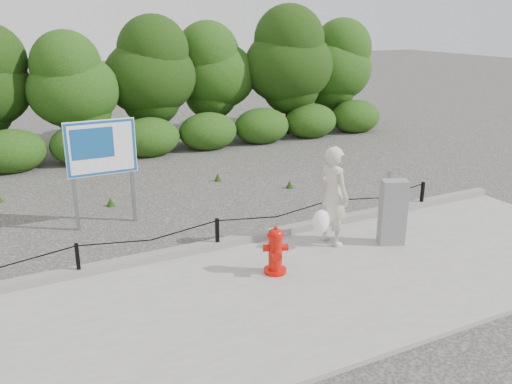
{
  "coord_description": "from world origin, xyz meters",
  "views": [
    {
      "loc": [
        -3.56,
        -8.58,
        4.25
      ],
      "look_at": [
        0.91,
        0.2,
        1.0
      ],
      "focal_mm": 38.0,
      "sensor_mm": 36.0,
      "label": 1
    }
  ],
  "objects_px": {
    "utility_cabinet": "(393,212)",
    "fire_hydrant": "(275,251)",
    "pedestrian": "(332,198)",
    "advertising_sign": "(101,153)"
  },
  "relations": [
    {
      "from": "fire_hydrant",
      "to": "advertising_sign",
      "type": "height_order",
      "value": "advertising_sign"
    },
    {
      "from": "advertising_sign",
      "to": "fire_hydrant",
      "type": "bearing_deg",
      "value": -60.56
    },
    {
      "from": "pedestrian",
      "to": "fire_hydrant",
      "type": "bearing_deg",
      "value": 99.4
    },
    {
      "from": "pedestrian",
      "to": "advertising_sign",
      "type": "xyz_separation_m",
      "value": [
        -3.55,
        3.04,
        0.58
      ]
    },
    {
      "from": "pedestrian",
      "to": "utility_cabinet",
      "type": "distance_m",
      "value": 1.19
    },
    {
      "from": "pedestrian",
      "to": "utility_cabinet",
      "type": "height_order",
      "value": "pedestrian"
    },
    {
      "from": "utility_cabinet",
      "to": "fire_hydrant",
      "type": "bearing_deg",
      "value": -156.3
    },
    {
      "from": "fire_hydrant",
      "to": "advertising_sign",
      "type": "distance_m",
      "value": 4.31
    },
    {
      "from": "advertising_sign",
      "to": "pedestrian",
      "type": "bearing_deg",
      "value": -40.17
    },
    {
      "from": "fire_hydrant",
      "to": "pedestrian",
      "type": "distance_m",
      "value": 1.73
    }
  ]
}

